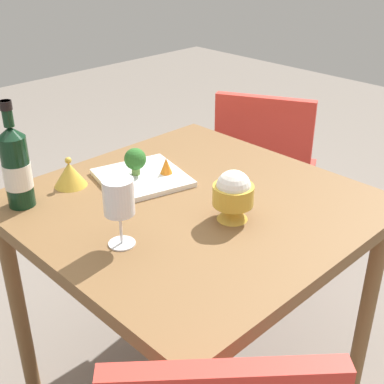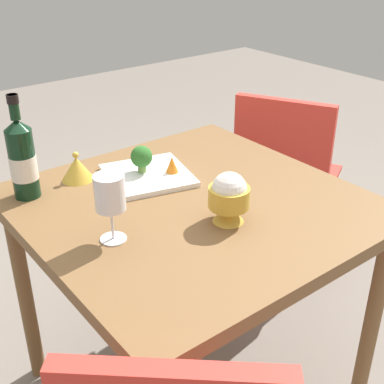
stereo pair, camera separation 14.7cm
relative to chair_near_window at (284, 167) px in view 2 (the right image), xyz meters
name	(u,v)px [view 2 (the right image)]	position (x,y,z in m)	size (l,w,h in m)	color
dining_table	(192,227)	(0.74, 0.31, 0.13)	(0.92, 0.92, 0.75)	brown
chair_near_window	(284,167)	(0.00, 0.00, 0.00)	(0.54, 0.54, 0.85)	red
wine_bottle	(22,159)	(1.10, -0.01, 0.34)	(0.08, 0.08, 0.31)	black
wine_glass	(110,194)	(1.02, 0.35, 0.35)	(0.08, 0.08, 0.18)	white
rice_bowl	(229,197)	(0.73, 0.46, 0.29)	(0.11, 0.11, 0.14)	gold
rice_bowl_lid	(77,168)	(0.93, -0.02, 0.26)	(0.10, 0.10, 0.09)	gold
serving_plate	(148,175)	(0.76, 0.10, 0.23)	(0.30, 0.30, 0.02)	white
broccoli_floret	(142,157)	(0.76, 0.08, 0.28)	(0.07, 0.07, 0.09)	#729E4C
carrot_garnish_left	(172,165)	(0.69, 0.14, 0.26)	(0.04, 0.04, 0.05)	orange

